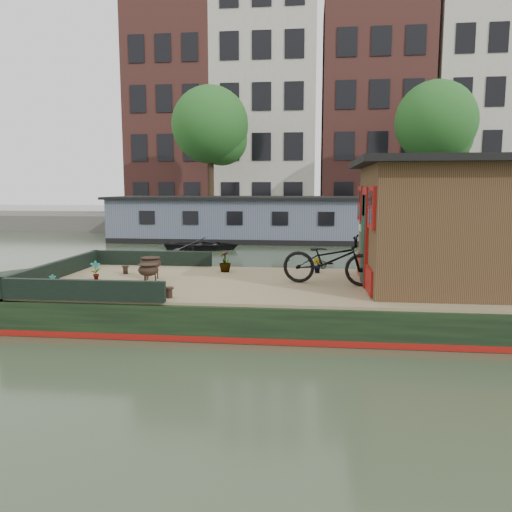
# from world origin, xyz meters

# --- Properties ---
(ground) EXTENTS (120.00, 120.00, 0.00)m
(ground) POSITION_xyz_m (0.00, 0.00, 0.00)
(ground) COLOR #2D3A25
(ground) RESTS_ON ground
(houseboat_hull) EXTENTS (14.01, 4.02, 0.60)m
(houseboat_hull) POSITION_xyz_m (-1.33, 0.00, 0.27)
(houseboat_hull) COLOR black
(houseboat_hull) RESTS_ON ground
(houseboat_deck) EXTENTS (11.80, 3.80, 0.05)m
(houseboat_deck) POSITION_xyz_m (0.00, 0.00, 0.62)
(houseboat_deck) COLOR #8A7B55
(houseboat_deck) RESTS_ON houseboat_hull
(bow_bulwark) EXTENTS (3.00, 4.00, 0.35)m
(bow_bulwark) POSITION_xyz_m (-5.07, 0.00, 0.82)
(bow_bulwark) COLOR black
(bow_bulwark) RESTS_ON houseboat_deck
(cabin) EXTENTS (4.00, 3.50, 2.42)m
(cabin) POSITION_xyz_m (2.19, 0.00, 1.88)
(cabin) COLOR #341E14
(cabin) RESTS_ON houseboat_deck
(bicycle) EXTENTS (1.96, 1.01, 0.98)m
(bicycle) POSITION_xyz_m (-0.24, -0.03, 1.14)
(bicycle) COLOR black
(bicycle) RESTS_ON houseboat_deck
(potted_plant_a) EXTENTS (0.25, 0.21, 0.39)m
(potted_plant_a) POSITION_xyz_m (-5.03, -0.08, 0.85)
(potted_plant_a) COLOR maroon
(potted_plant_a) RESTS_ON houseboat_deck
(potted_plant_b) EXTENTS (0.24, 0.24, 0.34)m
(potted_plant_b) POSITION_xyz_m (-0.48, 1.27, 0.82)
(potted_plant_b) COLOR brown
(potted_plant_b) RESTS_ON houseboat_deck
(potted_plant_d) EXTENTS (0.33, 0.33, 0.48)m
(potted_plant_d) POSITION_xyz_m (-2.54, 1.18, 0.89)
(potted_plant_d) COLOR brown
(potted_plant_d) RESTS_ON houseboat_deck
(potted_plant_e) EXTENTS (0.16, 0.16, 0.26)m
(potted_plant_e) POSITION_xyz_m (-5.48, -0.97, 0.78)
(potted_plant_e) COLOR maroon
(potted_plant_e) RESTS_ON houseboat_deck
(brazier_front) EXTENTS (0.44, 0.44, 0.44)m
(brazier_front) POSITION_xyz_m (-3.71, -0.65, 0.87)
(brazier_front) COLOR black
(brazier_front) RESTS_ON houseboat_deck
(brazier_rear) EXTENTS (0.53, 0.53, 0.46)m
(brazier_rear) POSITION_xyz_m (-3.92, 0.12, 0.88)
(brazier_rear) COLOR black
(brazier_rear) RESTS_ON houseboat_deck
(bollard_port) EXTENTS (0.16, 0.16, 0.18)m
(bollard_port) POSITION_xyz_m (-4.68, 0.67, 0.74)
(bollard_port) COLOR black
(bollard_port) RESTS_ON houseboat_deck
(bollard_stbd) EXTENTS (0.16, 0.16, 0.19)m
(bollard_stbd) POSITION_xyz_m (-3.03, -1.58, 0.74)
(bollard_stbd) COLOR black
(bollard_stbd) RESTS_ON houseboat_deck
(dinghy) EXTENTS (3.07, 2.21, 0.63)m
(dinghy) POSITION_xyz_m (-5.12, 10.34, 0.31)
(dinghy) COLOR black
(dinghy) RESTS_ON ground
(far_houseboat) EXTENTS (20.40, 4.40, 2.11)m
(far_houseboat) POSITION_xyz_m (0.00, 14.00, 0.97)
(far_houseboat) COLOR #515A6C
(far_houseboat) RESTS_ON ground
(quay) EXTENTS (60.00, 6.00, 0.90)m
(quay) POSITION_xyz_m (0.00, 20.50, 0.45)
(quay) COLOR #47443F
(quay) RESTS_ON ground
(townhouse_row) EXTENTS (27.25, 8.00, 16.50)m
(townhouse_row) POSITION_xyz_m (0.15, 27.50, 7.90)
(townhouse_row) COLOR brown
(townhouse_row) RESTS_ON ground
(tree_left) EXTENTS (4.40, 4.40, 7.40)m
(tree_left) POSITION_xyz_m (-6.36, 19.07, 5.89)
(tree_left) COLOR #332316
(tree_left) RESTS_ON quay
(tree_right) EXTENTS (4.40, 4.40, 7.40)m
(tree_right) POSITION_xyz_m (6.14, 19.07, 5.89)
(tree_right) COLOR #332316
(tree_right) RESTS_ON quay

